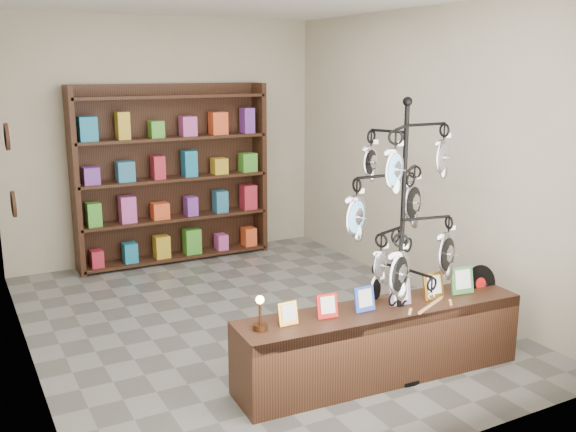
{
  "coord_description": "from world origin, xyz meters",
  "views": [
    {
      "loc": [
        -2.47,
        -5.29,
        2.39
      ],
      "look_at": [
        -0.15,
        -1.0,
        1.26
      ],
      "focal_mm": 40.0,
      "sensor_mm": 36.0,
      "label": 1
    }
  ],
  "objects": [
    {
      "name": "ground",
      "position": [
        0.0,
        0.0,
        0.0
      ],
      "size": [
        5.0,
        5.0,
        0.0
      ],
      "primitive_type": "plane",
      "color": "slate",
      "rests_on": "ground"
    },
    {
      "name": "room_envelope",
      "position": [
        0.0,
        0.0,
        1.85
      ],
      "size": [
        5.0,
        5.0,
        5.0
      ],
      "color": "#BAAC96",
      "rests_on": "ground"
    },
    {
      "name": "wall_clocks",
      "position": [
        -1.97,
        0.8,
        1.5
      ],
      "size": [
        0.03,
        0.24,
        0.84
      ],
      "color": "black",
      "rests_on": "ground"
    },
    {
      "name": "back_shelving",
      "position": [
        0.0,
        2.3,
        1.03
      ],
      "size": [
        2.42,
        0.36,
        2.2
      ],
      "color": "black",
      "rests_on": "ground"
    },
    {
      "name": "display_tree",
      "position": [
        0.52,
        -1.57,
        1.26
      ],
      "size": [
        1.17,
        1.17,
        2.19
      ],
      "rotation": [
        0.0,
        0.0,
        0.35
      ],
      "color": "black",
      "rests_on": "ground"
    },
    {
      "name": "front_shelf",
      "position": [
        0.39,
        -1.53,
        0.29
      ],
      "size": [
        2.38,
        0.63,
        0.83
      ],
      "rotation": [
        0.0,
        0.0,
        -0.06
      ],
      "color": "black",
      "rests_on": "ground"
    }
  ]
}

